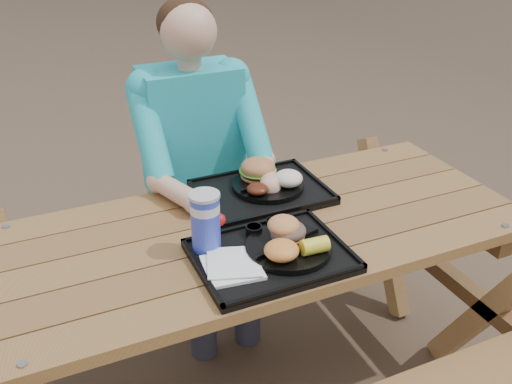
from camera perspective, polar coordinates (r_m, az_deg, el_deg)
name	(u,v)px	position (r m, az deg, el deg)	size (l,w,h in m)	color
picnic_table	(256,315)	(2.10, 0.00, -12.23)	(1.80, 1.49, 0.75)	#999999
tray_near	(271,257)	(1.72, 1.50, -6.49)	(0.45, 0.35, 0.02)	black
tray_far	(262,193)	(2.06, 0.56, -0.10)	(0.45, 0.35, 0.02)	black
plate_near	(288,248)	(1.72, 3.24, -5.59)	(0.26, 0.26, 0.02)	black
plate_far	(268,185)	(2.07, 1.20, 0.67)	(0.26, 0.26, 0.02)	black
napkin_stack	(232,266)	(1.64, -2.39, -7.43)	(0.16, 0.16, 0.02)	white
soda_cup	(206,223)	(1.70, -5.07, -3.11)	(0.09, 0.09, 0.18)	#1B31CB
condiment_bbq	(254,230)	(1.79, -0.21, -3.87)	(0.05, 0.05, 0.03)	black
condiment_mustard	(273,223)	(1.83, 1.67, -3.16)	(0.05, 0.05, 0.03)	yellow
sandwich	(288,222)	(1.72, 3.26, -3.03)	(0.10, 0.10, 0.11)	#DE8A4E
mac_cheese	(282,250)	(1.65, 2.57, -5.84)	(0.10, 0.10, 0.05)	#F3993F
corn_cob	(315,246)	(1.68, 5.89, -5.36)	(0.08, 0.08, 0.05)	yellow
cutlery_far	(214,199)	(2.00, -4.21, -0.71)	(0.03, 0.16, 0.01)	black
burger	(258,163)	(2.08, 0.19, 2.88)	(0.13, 0.13, 0.11)	#BA7441
baked_beans	(258,189)	(1.98, 0.16, 0.31)	(0.08, 0.08, 0.04)	#532010
potato_salad	(288,178)	(2.04, 3.27, 1.38)	(0.10, 0.10, 0.06)	white
diner	(196,183)	(2.40, -5.99, 0.86)	(0.48, 0.84, 1.28)	#1C9EC5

